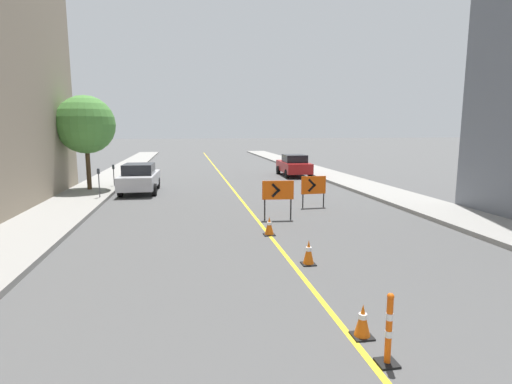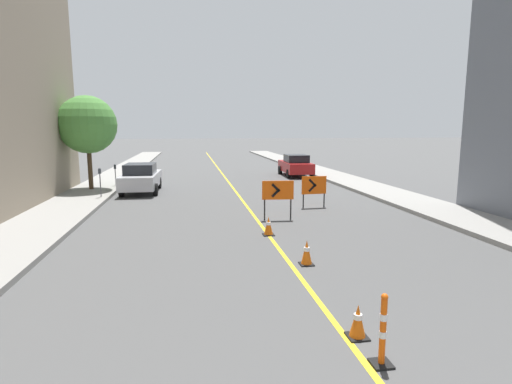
{
  "view_description": "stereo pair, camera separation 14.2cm",
  "coord_description": "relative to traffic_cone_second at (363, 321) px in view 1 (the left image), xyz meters",
  "views": [
    {
      "loc": [
        -2.65,
        2.52,
        3.46
      ],
      "look_at": [
        0.05,
        17.79,
        1.0
      ],
      "focal_mm": 28.0,
      "sensor_mm": 36.0,
      "label": 1
    },
    {
      "loc": [
        -2.51,
        2.49,
        3.46
      ],
      "look_at": [
        0.05,
        17.79,
        1.0
      ],
      "focal_mm": 28.0,
      "sensor_mm": 36.0,
      "label": 2
    }
  ],
  "objects": [
    {
      "name": "traffic_cone_fourth",
      "position": [
        -0.19,
        6.65,
        0.02
      ],
      "size": [
        0.37,
        0.37,
        0.61
      ],
      "color": "black",
      "rests_on": "ground_plane"
    },
    {
      "name": "sidewalk_left",
      "position": [
        -7.97,
        22.66,
        -0.2
      ],
      "size": [
        2.64,
        62.02,
        0.17
      ],
      "color": "gray",
      "rests_on": "ground_plane"
    },
    {
      "name": "parking_meter_far_curb",
      "position": [
        -7.0,
        18.44,
        0.77
      ],
      "size": [
        0.12,
        0.11,
        1.25
      ],
      "color": "#4C4C51",
      "rests_on": "sidewalk_left"
    },
    {
      "name": "sidewalk_right",
      "position": [
        7.59,
        22.66,
        -0.2
      ],
      "size": [
        2.64,
        62.02,
        0.17
      ],
      "color": "gray",
      "rests_on": "ground_plane"
    },
    {
      "name": "traffic_cone_second",
      "position": [
        0.0,
        0.0,
        0.0
      ],
      "size": [
        0.34,
        0.34,
        0.58
      ],
      "color": "black",
      "rests_on": "ground_plane"
    },
    {
      "name": "parked_car_curb_mid",
      "position": [
        5.05,
        22.7,
        0.51
      ],
      "size": [
        1.95,
        4.35,
        1.59
      ],
      "rotation": [
        0.0,
        0.0,
        -0.03
      ],
      "color": "maroon",
      "rests_on": "ground_plane"
    },
    {
      "name": "traffic_cone_third",
      "position": [
        0.21,
        3.64,
        0.04
      ],
      "size": [
        0.35,
        0.35,
        0.65
      ],
      "color": "black",
      "rests_on": "ground_plane"
    },
    {
      "name": "parking_meter_near_curb",
      "position": [
        -7.0,
        14.35,
        0.88
      ],
      "size": [
        0.12,
        0.11,
        1.42
      ],
      "color": "#4C4C51",
      "rests_on": "sidewalk_left"
    },
    {
      "name": "street_tree_left_near",
      "position": [
        -8.1,
        17.23,
        3.39
      ],
      "size": [
        3.12,
        3.12,
        5.08
      ],
      "color": "#4C3823",
      "rests_on": "sidewalk_left"
    },
    {
      "name": "lane_stripe",
      "position": [
        -0.19,
        22.66,
        -0.28
      ],
      "size": [
        0.12,
        62.02,
        0.01
      ],
      "color": "gold",
      "rests_on": "ground_plane"
    },
    {
      "name": "arrow_barricade_primary",
      "position": [
        0.6,
        8.81,
        0.8
      ],
      "size": [
        1.21,
        0.17,
        1.51
      ],
      "rotation": [
        0.0,
        0.0,
        -0.09
      ],
      "color": "#EF560C",
      "rests_on": "ground_plane"
    },
    {
      "name": "parked_car_curb_near",
      "position": [
        -5.35,
        16.63,
        0.51
      ],
      "size": [
        1.95,
        4.36,
        1.59
      ],
      "rotation": [
        0.0,
        0.0,
        -0.04
      ],
      "color": "#B7B7BC",
      "rests_on": "ground_plane"
    },
    {
      "name": "arrow_barricade_secondary",
      "position": [
        2.7,
        10.9,
        0.67
      ],
      "size": [
        1.13,
        0.12,
        1.4
      ],
      "rotation": [
        0.0,
        0.0,
        0.05
      ],
      "color": "#EF560C",
      "rests_on": "ground_plane"
    },
    {
      "name": "delineator_post_front",
      "position": [
        0.03,
        -0.81,
        0.19
      ],
      "size": [
        0.3,
        0.3,
        1.12
      ],
      "color": "black",
      "rests_on": "ground_plane"
    }
  ]
}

